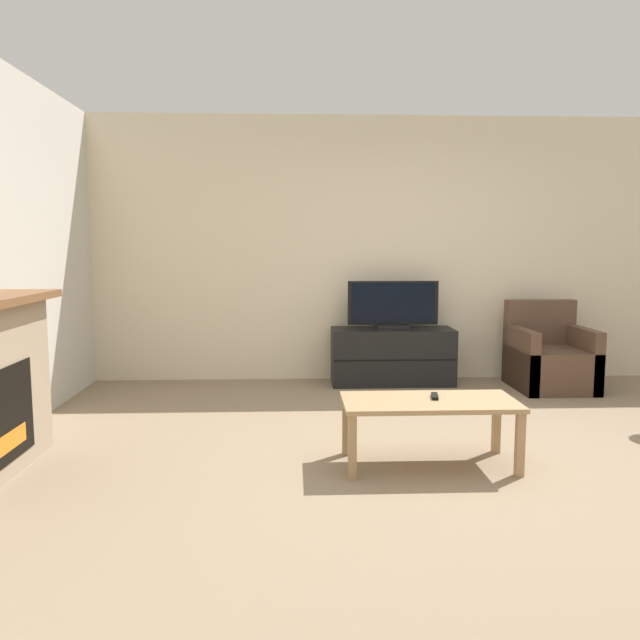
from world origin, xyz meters
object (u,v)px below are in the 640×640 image
armchair (549,360)px  tv_stand (392,356)px  tv (393,307)px  coffee_table (429,408)px  remote (435,396)px

armchair → tv_stand: bearing=170.1°
tv → armchair: size_ratio=1.07×
tv → coffee_table: tv is taller
tv_stand → coffee_table: size_ratio=1.11×
armchair → remote: armchair is taller
tv_stand → coffee_table: bearing=-93.4°
tv_stand → armchair: (1.50, -0.26, -0.00)m
tv_stand → armchair: armchair is taller
tv_stand → remote: 2.31m
tv_stand → armchair: 1.53m
armchair → coffee_table: 2.67m
remote → tv_stand: bearing=97.5°
coffee_table → remote: 0.09m
tv → remote: tv is taller
tv → armchair: (1.50, -0.26, -0.50)m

